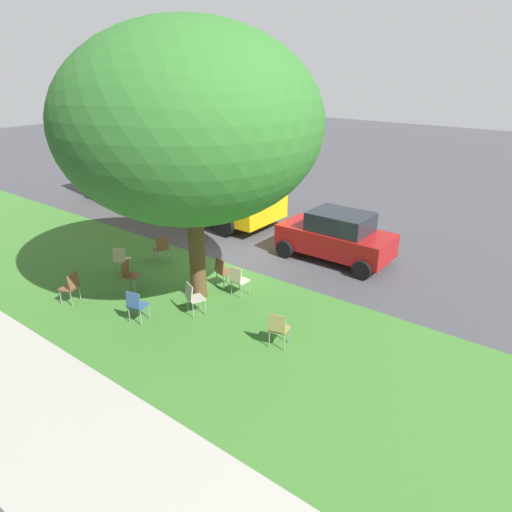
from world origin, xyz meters
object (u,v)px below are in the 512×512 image
object	(u,v)px
chair_7	(278,327)
school_bus	(172,170)
chair_8	(129,273)
chair_2	(71,285)
chair_1	(121,258)
street_tree	(190,125)
chair_5	(161,247)
chair_4	(238,279)
chair_0	(136,304)
chair_3	(193,296)
chair_6	(223,270)
parked_car	(336,236)

from	to	relation	value
chair_7	school_bus	world-z (taller)	school_bus
chair_8	school_bus	size ratio (longest dim) A/B	0.08
chair_2	chair_1	bearing A→B (deg)	-77.29
street_tree	chair_5	xyz separation A→B (m)	(2.68, -1.04, -4.16)
street_tree	chair_5	world-z (taller)	street_tree
chair_4	chair_7	size ratio (longest dim) A/B	1.00
chair_0	chair_3	distance (m)	1.43
chair_1	chair_6	bearing A→B (deg)	-157.95
chair_5	chair_8	bearing A→B (deg)	112.46
chair_2	parked_car	bearing A→B (deg)	-121.45
chair_0	school_bus	xyz separation A→B (m)	(6.36, -7.30, 1.24)
chair_2	chair_4	bearing A→B (deg)	-137.52
chair_0	chair_1	bearing A→B (deg)	-30.87
chair_2	school_bus	bearing A→B (deg)	-61.70
parked_car	chair_6	bearing A→B (deg)	66.01
chair_4	school_bus	size ratio (longest dim) A/B	0.08
chair_3	parked_car	bearing A→B (deg)	-102.53
chair_5	school_bus	distance (m)	5.98
chair_3	chair_6	world-z (taller)	same
chair_3	chair_5	size ratio (longest dim) A/B	1.00
chair_0	school_bus	world-z (taller)	school_bus
chair_2	parked_car	world-z (taller)	parked_car
chair_3	chair_8	bearing A→B (deg)	2.30
chair_1	chair_6	size ratio (longest dim) A/B	1.00
chair_2	chair_8	distance (m)	1.58
chair_2	chair_7	distance (m)	5.89
chair_4	parked_car	distance (m)	4.04
chair_7	chair_8	xyz separation A→B (m)	(5.05, 0.20, 0.00)
chair_5	chair_1	bearing A→B (deg)	79.53
chair_1	chair_7	size ratio (longest dim) A/B	1.00
chair_1	chair_4	xyz separation A→B (m)	(-3.78, -1.05, 0.00)
school_bus	street_tree	bearing A→B (deg)	141.09
chair_6	school_bus	xyz separation A→B (m)	(6.75, -4.47, 1.24)
school_bus	chair_2	bearing A→B (deg)	118.30
chair_4	chair_1	bearing A→B (deg)	15.57
chair_5	parked_car	size ratio (longest dim) A/B	0.24
chair_2	chair_6	xyz separation A→B (m)	(-2.60, -3.23, 0.00)
chair_6	chair_8	xyz separation A→B (m)	(2.00, 1.78, 0.00)
chair_0	chair_5	bearing A→B (deg)	-51.04
chair_0	school_bus	size ratio (longest dim) A/B	0.08
chair_2	chair_7	size ratio (longest dim) A/B	1.00
chair_1	chair_8	world-z (taller)	same
chair_6	chair_8	size ratio (longest dim) A/B	1.00
chair_0	chair_3	world-z (taller)	same
parked_car	chair_3	bearing A→B (deg)	77.47
chair_1	chair_7	distance (m)	6.11
chair_3	chair_4	size ratio (longest dim) A/B	1.00
chair_7	school_bus	bearing A→B (deg)	-31.69
chair_5	chair_0	bearing A→B (deg)	128.96
chair_4	street_tree	bearing A→B (deg)	39.95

